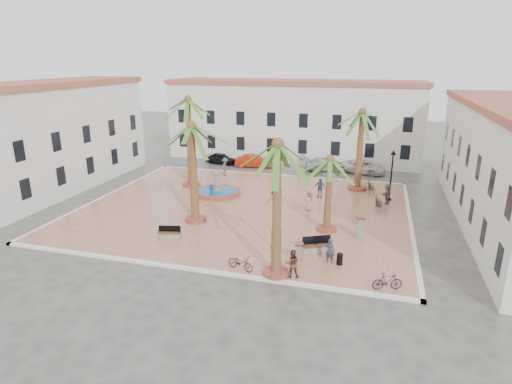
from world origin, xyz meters
TOP-DOWN VIEW (x-y plane):
  - ground at (0.00, 0.00)m, footprint 120.00×120.00m
  - plaza at (0.00, 0.00)m, footprint 26.00×22.00m
  - kerb_n at (0.00, 11.00)m, footprint 26.30×0.30m
  - kerb_s at (0.00, -11.00)m, footprint 26.30×0.30m
  - kerb_e at (13.00, 0.00)m, footprint 0.30×22.30m
  - kerb_w at (-13.00, 0.00)m, footprint 0.30×22.30m
  - building_north at (-0.00, 19.99)m, footprint 30.40×7.40m
  - building_west at (-19.00, 0.00)m, footprint 6.40×24.40m
  - fountain at (-3.44, 2.85)m, footprint 4.10×4.10m
  - palm_nw at (-6.85, 4.77)m, footprint 5.47×5.47m
  - palm_sw at (-2.67, -3.82)m, footprint 5.26×5.26m
  - palm_s at (5.15, -10.40)m, footprint 4.91×4.91m
  - palm_e at (7.11, -2.95)m, footprint 4.63×4.63m
  - palm_ne at (8.63, 7.92)m, footprint 5.55×5.55m
  - bench_s at (-3.07, -7.34)m, footprint 1.66×0.84m
  - bench_se at (6.98, -6.82)m, footprint 2.02×1.39m
  - bench_e at (10.63, 2.79)m, footprint 0.68×1.84m
  - bench_ne at (9.92, 7.30)m, footprint 0.70×1.79m
  - lamppost_s at (4.22, -7.09)m, footprint 0.45×0.45m
  - lamppost_e at (11.49, 5.39)m, footprint 0.48×0.48m
  - bollard_se at (6.15, -8.63)m, footprint 0.47×0.47m
  - bollard_n at (2.97, 10.40)m, footprint 0.48×0.48m
  - bollard_e at (9.45, -3.74)m, footprint 0.62×0.62m
  - litter_bin at (8.50, -8.13)m, footprint 0.36×0.36m
  - cyclist_a at (7.90, -8.02)m, footprint 0.63×0.49m
  - bicycle_a at (3.04, -10.40)m, footprint 1.83×1.09m
  - cyclist_b at (6.07, -10.40)m, footprint 0.93×0.80m
  - bicycle_b at (11.20, -10.40)m, footprint 1.69×0.96m
  - pedestrian_fountain_a at (5.18, 0.87)m, footprint 0.79×0.51m
  - pedestrian_fountain_b at (5.57, 4.50)m, footprint 1.10×0.63m
  - pedestrian_north at (-4.96, 9.12)m, footprint 0.72×1.24m
  - pedestrian_east at (11.26, 4.36)m, footprint 0.95×1.71m
  - car_black at (-7.48, 14.65)m, footprint 3.94×2.10m
  - car_red at (-3.27, 14.14)m, footprint 4.45×2.08m
  - car_silver at (4.88, 14.85)m, footprint 5.19×3.44m
  - car_white at (8.77, 14.80)m, footprint 5.36×3.57m

SIDE VIEW (x-z plane):
  - ground at x=0.00m, z-range 0.00..0.00m
  - plaza at x=0.00m, z-range 0.00..0.15m
  - kerb_n at x=0.00m, z-range 0.00..0.16m
  - kerb_s at x=0.00m, z-range 0.00..0.16m
  - kerb_e at x=13.00m, z-range 0.00..0.16m
  - kerb_w at x=-13.00m, z-range 0.00..0.16m
  - bench_s at x=-3.07m, z-range -0.03..0.81m
  - bench_ne at x=9.92m, z-range -0.05..0.87m
  - bench_e at x=10.63m, z-range -0.06..0.89m
  - fountain at x=-3.44m, z-range -0.62..1.50m
  - bench_se at x=6.98m, z-range -0.07..0.96m
  - litter_bin at x=8.50m, z-range 0.15..0.85m
  - bicycle_a at x=3.04m, z-range 0.15..1.06m
  - car_black at x=-7.48m, z-range 0.00..1.27m
  - bicycle_b at x=11.20m, z-range 0.15..1.13m
  - car_white at x=8.77m, z-range 0.00..1.37m
  - car_silver at x=4.88m, z-range 0.00..1.40m
  - car_red at x=-3.27m, z-range 0.00..1.41m
  - bollard_se at x=6.15m, z-range 0.17..1.45m
  - bollard_n at x=2.97m, z-range 0.17..1.48m
  - cyclist_a at x=7.90m, z-range 0.15..1.70m
  - bollard_e at x=9.45m, z-range 0.18..1.70m
  - pedestrian_fountain_a at x=5.18m, z-range 0.15..1.76m
  - cyclist_b at x=6.07m, z-range 0.15..1.80m
  - pedestrian_east at x=11.26m, z-range 0.15..1.91m
  - pedestrian_fountain_b at x=5.57m, z-range 0.15..1.92m
  - pedestrian_north at x=-4.96m, z-range 0.15..2.06m
  - lamppost_s at x=4.22m, z-range 0.89..5.06m
  - lamppost_e at x=11.49m, z-range 0.94..5.39m
  - palm_e at x=7.11m, z-range 1.88..7.40m
  - building_north at x=0.00m, z-range 0.02..9.52m
  - building_west at x=-19.00m, z-range 0.02..10.02m
  - palm_ne at x=8.63m, z-range 2.68..10.27m
  - palm_sw at x=-2.67m, z-range 2.71..10.25m
  - palm_s at x=5.15m, z-range 2.92..10.80m
  - palm_nw at x=-6.85m, z-range 3.15..11.73m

